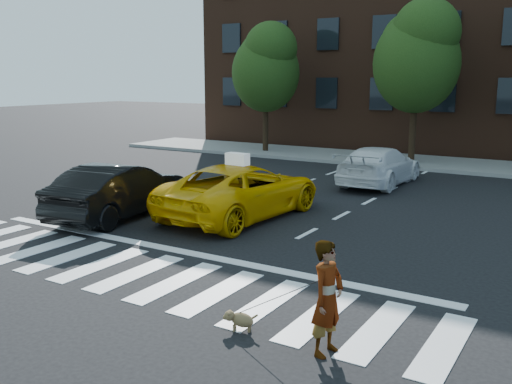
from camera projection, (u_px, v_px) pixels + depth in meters
The scene contains 13 objects.
ground at pixel (136, 273), 11.35m from camera, with size 120.00×120.00×0.00m, color black.
crosswalk at pixel (136, 273), 11.35m from camera, with size 13.00×2.40×0.01m, color silver.
stop_line at pixel (186, 252), 12.69m from camera, with size 12.00×0.30×0.01m, color silver.
sidewalk_far at pixel (403, 161), 25.98m from camera, with size 30.00×4.00×0.15m, color slate.
building at pixel (450, 36), 31.08m from camera, with size 26.00×10.00×12.00m, color #462719.
tree_left at pixel (266, 64), 28.25m from camera, with size 3.39×3.38×6.50m.
tree_mid at pixel (418, 53), 24.34m from camera, with size 3.69×3.69×7.10m.
taxi at pixel (242, 190), 15.83m from camera, with size 2.47×5.35×1.49m, color #E3A604.
black_sedan at pixel (119, 190), 15.77m from camera, with size 1.59×4.56×1.50m, color black.
white_suv at pixel (379, 166), 20.58m from camera, with size 1.93×4.74×1.38m, color white.
woman at pixel (328, 298), 7.90m from camera, with size 0.60×0.40×1.65m, color #999999.
dog at pixel (239, 319), 8.76m from camera, with size 0.52×0.37×0.31m.
taxi_sign at pixel (237, 159), 15.48m from camera, with size 0.65×0.28×0.32m, color white.
Camera 1 is at (7.66, -7.98, 3.84)m, focal length 40.00 mm.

